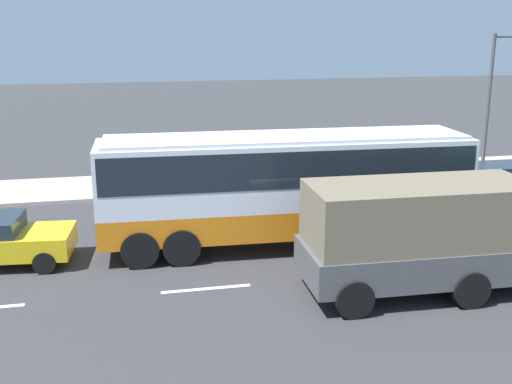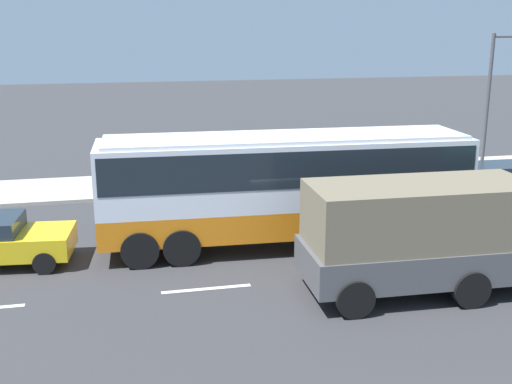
% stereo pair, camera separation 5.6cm
% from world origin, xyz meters
% --- Properties ---
extents(ground_plane, '(120.00, 120.00, 0.00)m').
position_xyz_m(ground_plane, '(0.00, 0.00, 0.00)').
color(ground_plane, '#333335').
extents(sidewalk_curb, '(80.00, 4.00, 0.15)m').
position_xyz_m(sidewalk_curb, '(0.00, 8.46, 0.07)').
color(sidewalk_curb, '#A8A399').
rests_on(sidewalk_curb, ground_plane).
extents(lane_centreline, '(28.08, 0.16, 0.01)m').
position_xyz_m(lane_centreline, '(-2.22, -2.86, 0.00)').
color(lane_centreline, white).
rests_on(lane_centreline, ground_plane).
extents(coach_bus, '(11.59, 3.05, 3.55)m').
position_xyz_m(coach_bus, '(0.14, 0.02, 2.20)').
color(coach_bus, orange).
rests_on(coach_bus, ground_plane).
extents(cargo_truck, '(8.32, 2.81, 2.94)m').
position_xyz_m(cargo_truck, '(3.60, -4.24, 1.62)').
color(cargo_truck, '#19592D').
rests_on(cargo_truck, ground_plane).
extents(car_white_minivan, '(4.82, 1.98, 1.49)m').
position_xyz_m(car_white_minivan, '(9.79, 3.26, 0.79)').
color(car_white_minivan, white).
rests_on(car_white_minivan, ground_plane).
extents(pedestrian_near_curb, '(0.32, 0.32, 1.55)m').
position_xyz_m(pedestrian_near_curb, '(-1.37, 7.24, 1.04)').
color(pedestrian_near_curb, '#38334C').
rests_on(pedestrian_near_curb, sidewalk_curb).
extents(pedestrian_at_crossing, '(0.32, 0.32, 1.51)m').
position_xyz_m(pedestrian_at_crossing, '(0.41, 6.93, 1.01)').
color(pedestrian_at_crossing, brown).
rests_on(pedestrian_at_crossing, sidewalk_curb).
extents(street_lamp, '(1.70, 0.24, 6.31)m').
position_xyz_m(street_lamp, '(11.47, 6.86, 3.80)').
color(street_lamp, '#47474C').
rests_on(street_lamp, sidewalk_curb).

